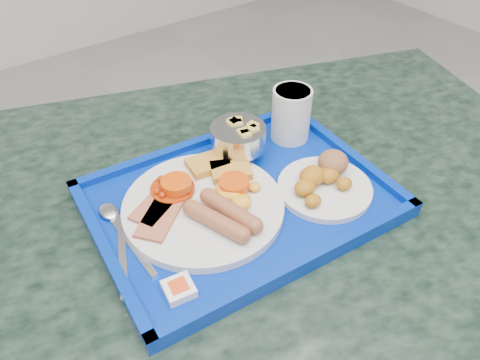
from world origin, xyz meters
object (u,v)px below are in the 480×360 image
Objects in this scene: juice_cup at (291,113)px; tray at (240,200)px; table at (250,257)px; main_plate at (206,202)px; bread_plate at (324,181)px; fruit_bowl at (238,137)px.

tray is at bearing -154.92° from juice_cup.
main_plate is (-0.10, -0.01, 0.22)m from table.
bread_plate is at bearing -22.37° from main_plate.
main_plate is 0.15m from fruit_bowl.
juice_cup is (0.12, -0.01, 0.01)m from fruit_bowl.
main_plate is (-0.06, 0.01, 0.02)m from tray.
bread_plate is 0.16m from juice_cup.
tray is at bearing -151.58° from table.
fruit_bowl is at bearing 32.59° from main_plate.
juice_cup reaches higher than main_plate.
bread_plate is (0.09, -0.09, 0.23)m from table.
table is 0.21m from tray.
juice_cup is (0.18, 0.09, 0.06)m from tray.
table is 0.26m from bread_plate.
table is 13.50× the size of juice_cup.
table is 0.31m from juice_cup.
main_plate is at bearing -163.41° from juice_cup.
juice_cup reaches higher than table.
bread_plate is (0.13, -0.07, 0.02)m from tray.
juice_cup is at bearing -3.11° from fruit_bowl.
tray is at bearing 153.59° from bread_plate.
fruit_bowl reaches higher than tray.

